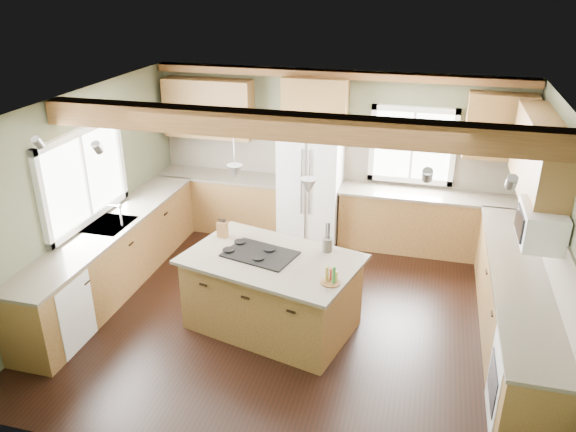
# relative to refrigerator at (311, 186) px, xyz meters

# --- Properties ---
(floor) EXTENTS (5.60, 5.60, 0.00)m
(floor) POSITION_rel_refrigerator_xyz_m (0.30, -2.12, -0.90)
(floor) COLOR black
(floor) RESTS_ON ground
(ceiling) EXTENTS (5.60, 5.60, 0.00)m
(ceiling) POSITION_rel_refrigerator_xyz_m (0.30, -2.12, 1.70)
(ceiling) COLOR silver
(ceiling) RESTS_ON wall_back
(wall_back) EXTENTS (5.60, 0.00, 5.60)m
(wall_back) POSITION_rel_refrigerator_xyz_m (0.30, 0.38, 0.40)
(wall_back) COLOR #50563D
(wall_back) RESTS_ON ground
(wall_left) EXTENTS (0.00, 5.00, 5.00)m
(wall_left) POSITION_rel_refrigerator_xyz_m (-2.50, -2.12, 0.40)
(wall_left) COLOR #50563D
(wall_left) RESTS_ON ground
(wall_right) EXTENTS (0.00, 5.00, 5.00)m
(wall_right) POSITION_rel_refrigerator_xyz_m (3.10, -2.12, 0.40)
(wall_right) COLOR #50563D
(wall_right) RESTS_ON ground
(ceiling_beam) EXTENTS (5.55, 0.26, 0.26)m
(ceiling_beam) POSITION_rel_refrigerator_xyz_m (0.30, -2.42, 1.57)
(ceiling_beam) COLOR #4D3016
(ceiling_beam) RESTS_ON ceiling
(soffit_trim) EXTENTS (5.55, 0.20, 0.10)m
(soffit_trim) POSITION_rel_refrigerator_xyz_m (0.30, 0.28, 1.64)
(soffit_trim) COLOR #4D3016
(soffit_trim) RESTS_ON ceiling
(backsplash_back) EXTENTS (5.58, 0.03, 0.58)m
(backsplash_back) POSITION_rel_refrigerator_xyz_m (0.30, 0.36, 0.31)
(backsplash_back) COLOR brown
(backsplash_back) RESTS_ON wall_back
(backsplash_right) EXTENTS (0.03, 3.70, 0.58)m
(backsplash_right) POSITION_rel_refrigerator_xyz_m (3.08, -2.07, 0.31)
(backsplash_right) COLOR brown
(backsplash_right) RESTS_ON wall_right
(base_cab_back_left) EXTENTS (2.02, 0.60, 0.88)m
(base_cab_back_left) POSITION_rel_refrigerator_xyz_m (-1.49, 0.08, -0.46)
(base_cab_back_left) COLOR brown
(base_cab_back_left) RESTS_ON floor
(counter_back_left) EXTENTS (2.06, 0.64, 0.04)m
(counter_back_left) POSITION_rel_refrigerator_xyz_m (-1.49, 0.08, 0.00)
(counter_back_left) COLOR #4B4237
(counter_back_left) RESTS_ON base_cab_back_left
(base_cab_back_right) EXTENTS (2.62, 0.60, 0.88)m
(base_cab_back_right) POSITION_rel_refrigerator_xyz_m (1.79, 0.08, -0.46)
(base_cab_back_right) COLOR brown
(base_cab_back_right) RESTS_ON floor
(counter_back_right) EXTENTS (2.66, 0.64, 0.04)m
(counter_back_right) POSITION_rel_refrigerator_xyz_m (1.79, 0.08, 0.00)
(counter_back_right) COLOR #4B4237
(counter_back_right) RESTS_ON base_cab_back_right
(base_cab_left) EXTENTS (0.60, 3.70, 0.88)m
(base_cab_left) POSITION_rel_refrigerator_xyz_m (-2.20, -2.07, -0.46)
(base_cab_left) COLOR brown
(base_cab_left) RESTS_ON floor
(counter_left) EXTENTS (0.64, 3.74, 0.04)m
(counter_left) POSITION_rel_refrigerator_xyz_m (-2.20, -2.07, 0.00)
(counter_left) COLOR #4B4237
(counter_left) RESTS_ON base_cab_left
(base_cab_right) EXTENTS (0.60, 3.70, 0.88)m
(base_cab_right) POSITION_rel_refrigerator_xyz_m (2.80, -2.07, -0.46)
(base_cab_right) COLOR brown
(base_cab_right) RESTS_ON floor
(counter_right) EXTENTS (0.64, 3.74, 0.04)m
(counter_right) POSITION_rel_refrigerator_xyz_m (2.80, -2.07, 0.00)
(counter_right) COLOR #4B4237
(counter_right) RESTS_ON base_cab_right
(upper_cab_back_left) EXTENTS (1.40, 0.35, 0.90)m
(upper_cab_back_left) POSITION_rel_refrigerator_xyz_m (-1.69, 0.21, 1.05)
(upper_cab_back_left) COLOR brown
(upper_cab_back_left) RESTS_ON wall_back
(upper_cab_over_fridge) EXTENTS (0.96, 0.35, 0.70)m
(upper_cab_over_fridge) POSITION_rel_refrigerator_xyz_m (-0.00, 0.21, 1.25)
(upper_cab_over_fridge) COLOR brown
(upper_cab_over_fridge) RESTS_ON wall_back
(upper_cab_right) EXTENTS (0.35, 2.20, 0.90)m
(upper_cab_right) POSITION_rel_refrigerator_xyz_m (2.92, -1.22, 1.05)
(upper_cab_right) COLOR brown
(upper_cab_right) RESTS_ON wall_right
(upper_cab_back_corner) EXTENTS (0.90, 0.35, 0.90)m
(upper_cab_back_corner) POSITION_rel_refrigerator_xyz_m (2.60, 0.21, 1.05)
(upper_cab_back_corner) COLOR brown
(upper_cab_back_corner) RESTS_ON wall_back
(window_left) EXTENTS (0.04, 1.60, 1.05)m
(window_left) POSITION_rel_refrigerator_xyz_m (-2.48, -2.07, 0.65)
(window_left) COLOR white
(window_left) RESTS_ON wall_left
(window_back) EXTENTS (1.10, 0.04, 1.00)m
(window_back) POSITION_rel_refrigerator_xyz_m (1.45, 0.36, 0.65)
(window_back) COLOR white
(window_back) RESTS_ON wall_back
(sink) EXTENTS (0.50, 0.65, 0.03)m
(sink) POSITION_rel_refrigerator_xyz_m (-2.20, -2.07, 0.01)
(sink) COLOR #262628
(sink) RESTS_ON counter_left
(faucet) EXTENTS (0.02, 0.02, 0.28)m
(faucet) POSITION_rel_refrigerator_xyz_m (-2.02, -2.07, 0.15)
(faucet) COLOR #B2B2B7
(faucet) RESTS_ON sink
(dishwasher) EXTENTS (0.60, 0.60, 0.84)m
(dishwasher) POSITION_rel_refrigerator_xyz_m (-2.19, -3.37, -0.47)
(dishwasher) COLOR white
(dishwasher) RESTS_ON floor
(oven) EXTENTS (0.60, 0.72, 0.84)m
(oven) POSITION_rel_refrigerator_xyz_m (2.79, -3.37, -0.47)
(oven) COLOR white
(oven) RESTS_ON floor
(microwave) EXTENTS (0.40, 0.70, 0.38)m
(microwave) POSITION_rel_refrigerator_xyz_m (2.88, -2.17, 0.65)
(microwave) COLOR white
(microwave) RESTS_ON wall_right
(pendant_left) EXTENTS (0.18, 0.18, 0.16)m
(pendant_left) POSITION_rel_refrigerator_xyz_m (-0.36, -2.31, 0.98)
(pendant_left) COLOR #B2B2B7
(pendant_left) RESTS_ON ceiling
(pendant_right) EXTENTS (0.18, 0.18, 0.16)m
(pendant_right) POSITION_rel_refrigerator_xyz_m (0.52, -2.53, 0.98)
(pendant_right) COLOR #B2B2B7
(pendant_right) RESTS_ON ceiling
(refrigerator) EXTENTS (0.90, 0.74, 1.80)m
(refrigerator) POSITION_rel_refrigerator_xyz_m (0.00, 0.00, 0.00)
(refrigerator) COLOR white
(refrigerator) RESTS_ON floor
(island) EXTENTS (2.04, 1.53, 0.88)m
(island) POSITION_rel_refrigerator_xyz_m (0.08, -2.42, -0.46)
(island) COLOR brown
(island) RESTS_ON floor
(island_top) EXTENTS (2.19, 1.67, 0.04)m
(island_top) POSITION_rel_refrigerator_xyz_m (0.08, -2.42, 0.00)
(island_top) COLOR #4B4237
(island_top) RESTS_ON island
(cooktop) EXTENTS (0.90, 0.70, 0.02)m
(cooktop) POSITION_rel_refrigerator_xyz_m (-0.07, -2.38, 0.03)
(cooktop) COLOR black
(cooktop) RESTS_ON island_top
(knife_block) EXTENTS (0.13, 0.11, 0.20)m
(knife_block) POSITION_rel_refrigerator_xyz_m (-0.65, -2.05, 0.12)
(knife_block) COLOR brown
(knife_block) RESTS_ON island_top
(utensil_crock) EXTENTS (0.16, 0.16, 0.16)m
(utensil_crock) POSITION_rel_refrigerator_xyz_m (0.66, -2.09, 0.10)
(utensil_crock) COLOR #473C39
(utensil_crock) RESTS_ON island_top
(bottle_tray) EXTENTS (0.28, 0.28, 0.20)m
(bottle_tray) POSITION_rel_refrigerator_xyz_m (0.83, -2.80, 0.12)
(bottle_tray) COLOR brown
(bottle_tray) RESTS_ON island_top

